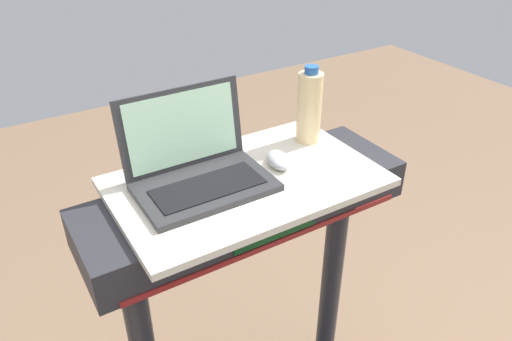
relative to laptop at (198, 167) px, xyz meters
name	(u,v)px	position (x,y,z in m)	size (l,w,h in m)	color
desk_board	(246,182)	(0.12, -0.04, -0.06)	(0.69, 0.43, 0.02)	beige
laptop	(198,167)	(0.00, 0.00, 0.00)	(0.34, 0.25, 0.23)	#2D2D30
computer_mouse	(279,160)	(0.23, -0.03, -0.03)	(0.06, 0.10, 0.03)	#B2B2B7
water_bottle	(309,107)	(0.38, 0.05, 0.06)	(0.07, 0.07, 0.23)	beige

